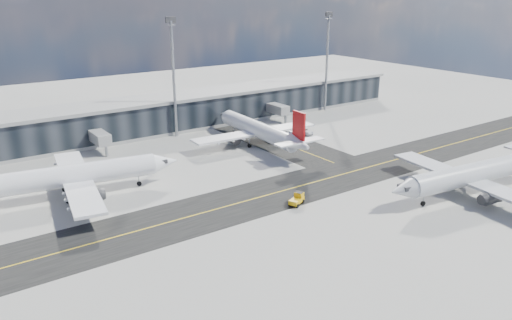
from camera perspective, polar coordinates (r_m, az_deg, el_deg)
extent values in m
plane|color=gray|center=(88.62, 4.93, -4.27)|extent=(300.00, 300.00, 0.00)
cube|color=black|center=(91.47, 3.33, -3.47)|extent=(180.00, 14.00, 0.02)
cube|color=black|center=(125.13, 1.04, 2.72)|extent=(14.00, 50.00, 0.02)
cube|color=yellow|center=(91.46, 3.33, -3.45)|extent=(180.00, 0.25, 0.01)
cube|color=yellow|center=(125.13, 1.04, 2.73)|extent=(0.25, 50.00, 0.01)
cube|color=black|center=(132.14, -10.48, 5.07)|extent=(150.00, 12.00, 8.00)
cube|color=gray|center=(131.19, -10.60, 6.93)|extent=(152.00, 13.00, 0.80)
cube|color=gray|center=(133.02, -10.39, 3.56)|extent=(150.00, 12.20, 0.80)
cube|color=gray|center=(118.18, -17.62, 2.62)|extent=(3.00, 10.00, 2.40)
cylinder|color=gray|center=(114.23, -16.73, 0.96)|extent=(0.60, 0.60, 2.40)
cube|color=gray|center=(140.54, 2.14, 5.97)|extent=(3.00, 10.00, 2.40)
cylinder|color=gray|center=(137.23, 3.39, 4.65)|extent=(0.60, 0.60, 2.40)
cylinder|color=gray|center=(123.93, -9.37, 8.96)|extent=(0.70, 0.70, 28.00)
cube|color=#2D2D30|center=(122.38, -9.73, 15.52)|extent=(2.50, 0.50, 1.40)
cylinder|color=gray|center=(152.13, 8.09, 10.80)|extent=(0.70, 0.70, 28.00)
cube|color=#2D2D30|center=(150.87, 8.34, 16.15)|extent=(2.50, 0.50, 1.40)
cylinder|color=white|center=(93.05, -20.44, -1.69)|extent=(29.73, 8.60, 3.93)
cone|color=white|center=(95.63, -10.50, -0.25)|extent=(5.48, 4.67, 3.93)
cube|color=white|center=(93.44, -19.77, -2.17)|extent=(10.20, 33.77, 0.49)
cylinder|color=#2D2D30|center=(99.42, -19.56, -1.57)|extent=(4.44, 2.89, 2.26)
cylinder|color=#2D2D30|center=(88.42, -18.60, -3.97)|extent=(4.44, 2.89, 2.26)
cube|color=silver|center=(99.17, -19.61, -1.14)|extent=(2.00, 0.70, 0.79)
cube|color=silver|center=(88.13, -18.66, -3.50)|extent=(2.00, 0.70, 0.79)
cube|color=#2D2D30|center=(95.39, -10.80, -0.06)|extent=(2.29, 2.45, 0.69)
cylinder|color=gray|center=(95.50, -13.24, -2.22)|extent=(0.27, 0.27, 1.97)
cylinder|color=black|center=(95.76, -13.21, -2.63)|extent=(0.93, 0.48, 0.88)
cylinder|color=black|center=(96.91, -20.98, -3.10)|extent=(1.15, 0.66, 1.08)
cylinder|color=black|center=(91.42, -20.60, -4.36)|extent=(1.15, 0.66, 1.08)
cylinder|color=white|center=(117.22, 0.18, 3.52)|extent=(5.17, 28.30, 3.75)
cone|color=white|center=(130.55, -3.58, 5.07)|extent=(3.98, 4.87, 3.75)
cone|color=white|center=(104.09, 5.01, 1.79)|extent=(4.03, 5.81, 3.75)
cube|color=white|center=(118.23, -0.07, 3.18)|extent=(32.09, 6.29, 0.47)
cylinder|color=#2D2D30|center=(116.53, -2.66, 2.40)|extent=(2.35, 4.04, 2.16)
cylinder|color=#2D2D30|center=(122.22, 1.94, 3.19)|extent=(2.35, 4.04, 2.16)
cube|color=silver|center=(116.32, -2.66, 2.75)|extent=(0.47, 1.89, 0.75)
cube|color=silver|center=(122.03, 1.94, 3.53)|extent=(0.47, 1.89, 0.75)
cube|color=red|center=(103.38, 4.92, 3.95)|extent=(0.62, 3.96, 5.82)
cube|color=white|center=(103.93, 5.02, 2.09)|extent=(11.38, 3.19, 0.33)
cube|color=#2D2D30|center=(130.06, -3.48, 5.19)|extent=(2.16, 1.98, 0.66)
cylinder|color=gray|center=(127.23, -2.54, 3.50)|extent=(0.24, 0.24, 1.88)
cylinder|color=black|center=(127.42, -2.53, 3.19)|extent=(0.37, 0.86, 0.84)
cylinder|color=black|center=(115.92, -0.75, 1.68)|extent=(0.52, 1.05, 1.03)
cylinder|color=black|center=(118.82, 1.57, 2.10)|extent=(0.52, 1.05, 1.03)
cylinder|color=silver|center=(96.48, 23.55, -1.43)|extent=(29.12, 7.50, 3.85)
cone|color=silver|center=(84.84, 16.50, -3.27)|extent=(5.26, 4.43, 3.85)
cube|color=silver|center=(96.07, 23.11, -2.06)|extent=(8.94, 33.06, 0.48)
cylinder|color=#2D2D30|center=(92.48, 25.36, -3.87)|extent=(4.29, 2.71, 2.21)
cylinder|color=#2D2D30|center=(99.17, 20.16, -1.71)|extent=(4.29, 2.71, 2.21)
cube|color=silver|center=(92.21, 25.43, -3.43)|extent=(1.96, 0.63, 0.77)
cube|color=silver|center=(98.92, 20.20, -1.29)|extent=(1.96, 0.63, 0.77)
cube|color=#2D2D30|center=(85.03, 16.76, -2.97)|extent=(2.18, 2.34, 0.67)
cylinder|color=gray|center=(89.08, 18.59, -4.30)|extent=(0.26, 0.26, 1.92)
cylinder|color=black|center=(89.36, 18.54, -4.72)|extent=(0.90, 0.44, 0.87)
cylinder|color=black|center=(96.70, 24.97, -3.69)|extent=(1.11, 0.61, 1.06)
cylinder|color=black|center=(99.96, 22.40, -2.63)|extent=(1.11, 0.61, 1.06)
cube|color=#F0B30C|center=(85.22, 4.65, -4.64)|extent=(3.54, 2.69, 0.75)
cube|color=#F0B30C|center=(85.75, 4.95, -3.99)|extent=(1.64, 1.75, 0.96)
cube|color=black|center=(85.60, 4.95, -3.76)|extent=(1.53, 1.66, 0.27)
cylinder|color=black|center=(86.55, 4.54, -4.56)|extent=(0.79, 0.55, 0.75)
cylinder|color=black|center=(86.01, 5.38, -4.75)|extent=(0.79, 0.55, 0.75)
cylinder|color=black|center=(84.79, 3.90, -5.06)|extent=(0.79, 0.55, 0.75)
cylinder|color=black|center=(84.23, 4.75, -5.25)|extent=(0.79, 0.55, 0.75)
imported|color=white|center=(127.63, 5.57, 3.31)|extent=(3.03, 5.73, 1.54)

